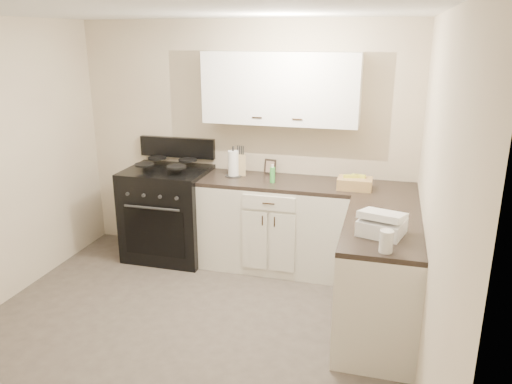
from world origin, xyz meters
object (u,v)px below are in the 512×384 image
(wicker_basket, at_px, (355,184))
(countertop_grill, at_px, (382,227))
(knife_block, at_px, (241,165))
(paper_towel, at_px, (233,164))
(stove, at_px, (169,215))

(wicker_basket, height_order, countertop_grill, countertop_grill)
(knife_block, relative_size, wicker_basket, 0.69)
(knife_block, distance_m, paper_towel, 0.09)
(knife_block, bearing_deg, countertop_grill, -59.20)
(knife_block, distance_m, countertop_grill, 1.95)
(stove, distance_m, paper_towel, 0.95)
(paper_towel, height_order, countertop_grill, paper_towel)
(knife_block, xyz_separation_m, countertop_grill, (1.47, -1.28, -0.05))
(stove, relative_size, countertop_grill, 3.39)
(countertop_grill, bearing_deg, stove, 168.51)
(stove, bearing_deg, wicker_basket, -1.83)
(knife_block, xyz_separation_m, paper_towel, (-0.06, -0.05, 0.02))
(stove, height_order, paper_towel, paper_towel)
(knife_block, relative_size, paper_towel, 0.83)
(paper_towel, bearing_deg, countertop_grill, -38.59)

